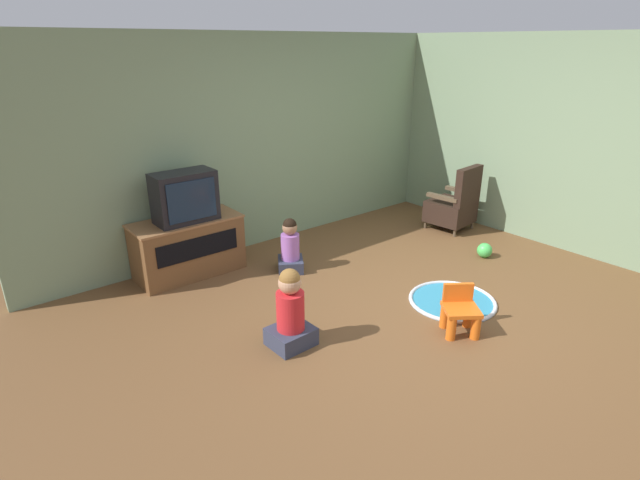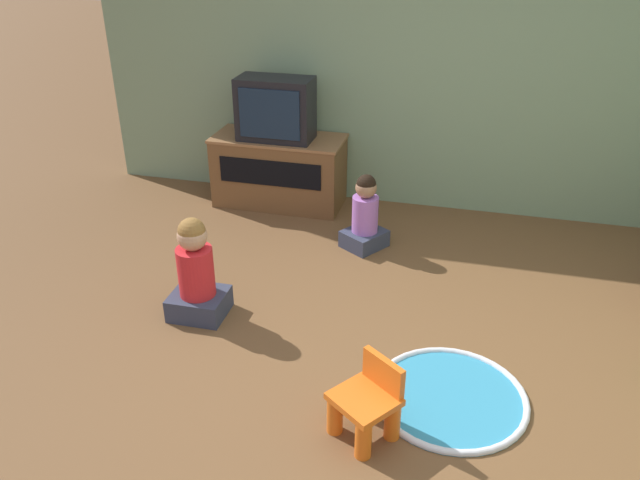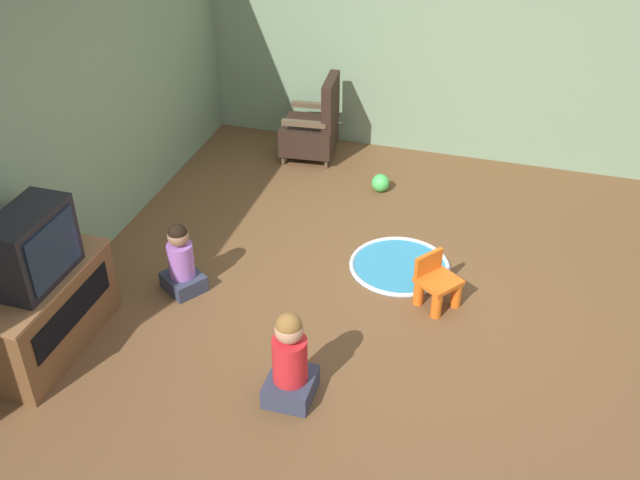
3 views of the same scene
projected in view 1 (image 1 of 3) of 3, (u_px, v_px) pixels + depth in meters
The scene contains 11 objects.
ground_plane at pixel (417, 314), 4.73m from camera, with size 30.00×30.00×0.00m, color brown.
wall_back at pixel (256, 144), 6.01m from camera, with size 5.74×0.12×2.52m.
wall_right at pixel (593, 149), 5.70m from camera, with size 0.12×5.59×2.52m.
tv_cabinet at pixel (188, 246), 5.45m from camera, with size 1.16×0.53×0.63m.
television at pixel (185, 197), 5.20m from camera, with size 0.64×0.34×0.53m.
black_armchair at pixel (454, 205), 6.75m from camera, with size 0.58×0.60×0.90m.
yellow_kid_chair at pixel (460, 313), 4.38m from camera, with size 0.41×0.40×0.42m.
play_mat at pixel (452, 301), 4.95m from camera, with size 0.86×0.86×0.04m.
child_watching_left at pixel (290, 248), 5.55m from camera, with size 0.40×0.41×0.62m.
child_watching_center at pixel (290, 313), 4.14m from camera, with size 0.37×0.32×0.71m.
toy_ball at pixel (485, 250), 5.95m from camera, with size 0.18×0.18×0.18m.
Camera 1 is at (-3.33, -2.62, 2.40)m, focal length 28.00 mm.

